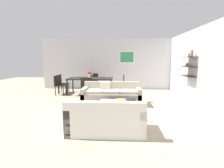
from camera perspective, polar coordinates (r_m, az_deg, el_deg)
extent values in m
plane|color=tan|center=(6.05, -0.59, -7.31)|extent=(18.00, 18.00, 0.00)
cube|color=silver|center=(9.35, 2.59, 6.60)|extent=(8.40, 0.06, 2.70)
cube|color=white|center=(9.31, 4.96, 8.84)|extent=(0.82, 0.02, 0.67)
cube|color=#338C59|center=(9.29, 4.96, 8.84)|extent=(0.69, 0.01, 0.54)
cube|color=silver|center=(6.96, 25.62, 5.19)|extent=(0.06, 8.20, 2.70)
cube|color=black|center=(6.96, 24.23, 8.17)|extent=(0.28, 0.90, 0.02)
cube|color=black|center=(6.97, 24.06, 5.29)|extent=(0.28, 0.90, 0.02)
cube|color=black|center=(6.99, 23.89, 2.43)|extent=(0.28, 0.90, 0.02)
cylinder|color=olive|center=(6.78, 24.91, 9.17)|extent=(0.10, 0.10, 0.22)
sphere|color=#D85933|center=(7.14, 23.58, 6.03)|extent=(0.14, 0.14, 0.14)
cylinder|color=teal|center=(7.01, 24.12, 8.76)|extent=(0.07, 0.07, 0.12)
cube|color=#4C1E19|center=(6.85, 24.35, 2.52)|extent=(0.20, 0.28, 0.03)
cube|color=#B2A893|center=(6.29, -0.14, -4.74)|extent=(2.10, 0.90, 0.42)
cube|color=#B2A893|center=(6.58, 0.03, -0.70)|extent=(2.10, 0.16, 0.36)
cube|color=#B2A893|center=(6.40, -8.97, -3.79)|extent=(0.14, 0.90, 0.60)
cube|color=#B2A893|center=(6.29, 8.82, -3.99)|extent=(0.14, 0.90, 0.60)
cube|color=#B2A893|center=(6.26, -5.73, -2.41)|extent=(0.59, 0.70, 0.10)
cube|color=#B2A893|center=(6.20, -0.17, -2.48)|extent=(0.59, 0.70, 0.10)
cube|color=#B2A893|center=(6.19, 5.45, -2.52)|extent=(0.59, 0.70, 0.10)
cube|color=beige|center=(6.42, -2.31, -0.93)|extent=(0.37, 0.15, 0.36)
cube|color=white|center=(4.00, -1.92, -12.53)|extent=(1.68, 0.90, 0.42)
cube|color=white|center=(3.52, -2.46, -8.74)|extent=(1.68, 0.16, 0.36)
cube|color=white|center=(3.98, 9.42, -11.36)|extent=(0.14, 0.90, 0.60)
cube|color=white|center=(4.10, -12.90, -10.85)|extent=(0.14, 0.90, 0.60)
cube|color=white|center=(3.94, 3.26, -8.86)|extent=(0.68, 0.70, 0.10)
cube|color=white|center=(4.00, -6.95, -8.66)|extent=(0.68, 0.70, 0.10)
cube|color=white|center=(3.69, -0.99, -7.94)|extent=(0.37, 0.17, 0.36)
cube|color=black|center=(5.11, 2.09, -8.08)|extent=(1.07, 1.04, 0.38)
cylinder|color=#99844C|center=(5.10, 2.84, -5.52)|extent=(0.34, 0.34, 0.06)
torus|color=#99844C|center=(5.10, 2.84, -5.17)|extent=(0.34, 0.34, 0.02)
cylinder|color=silver|center=(4.95, 4.68, -5.96)|extent=(0.06, 0.06, 0.07)
sphere|color=red|center=(5.06, 0.00, -5.50)|extent=(0.09, 0.09, 0.09)
cube|color=black|center=(8.05, -7.14, 1.83)|extent=(2.05, 1.02, 0.04)
cylinder|color=black|center=(7.89, -14.59, -1.25)|extent=(0.06, 0.06, 0.71)
cylinder|color=black|center=(7.54, -0.43, -1.41)|extent=(0.06, 0.06, 0.71)
cylinder|color=black|center=(8.75, -12.83, -0.27)|extent=(0.06, 0.06, 0.71)
cylinder|color=black|center=(8.43, -0.07, -0.38)|extent=(0.06, 0.06, 0.71)
cube|color=black|center=(7.28, -8.23, -1.26)|extent=(0.44, 0.44, 0.04)
cube|color=black|center=(7.05, -8.58, 0.35)|extent=(0.44, 0.04, 0.43)
cylinder|color=black|center=(7.46, -6.57, -2.75)|extent=(0.04, 0.04, 0.41)
cylinder|color=black|center=(7.53, -9.28, -2.70)|extent=(0.04, 0.04, 0.41)
cylinder|color=black|center=(7.11, -7.05, -3.30)|extent=(0.04, 0.04, 0.41)
cylinder|color=black|center=(7.18, -9.88, -3.25)|extent=(0.04, 0.04, 0.41)
cube|color=black|center=(8.64, -15.67, 0.03)|extent=(0.44, 0.44, 0.04)
cube|color=black|center=(8.68, -16.98, 1.57)|extent=(0.04, 0.44, 0.43)
cylinder|color=black|center=(8.45, -14.84, -1.67)|extent=(0.04, 0.04, 0.41)
cylinder|color=black|center=(8.79, -14.12, -1.26)|extent=(0.04, 0.04, 0.41)
cylinder|color=black|center=(8.57, -17.13, -1.63)|extent=(0.04, 0.04, 0.41)
cylinder|color=black|center=(8.90, -16.34, -1.23)|extent=(0.04, 0.04, 0.41)
cube|color=black|center=(8.21, -16.68, -0.44)|extent=(0.44, 0.44, 0.04)
cube|color=black|center=(8.25, -18.06, 1.19)|extent=(0.04, 0.44, 0.43)
cylinder|color=black|center=(8.02, -15.83, -2.23)|extent=(0.04, 0.04, 0.41)
cylinder|color=black|center=(8.36, -15.04, -1.79)|extent=(0.04, 0.04, 0.41)
cylinder|color=black|center=(8.14, -18.23, -2.18)|extent=(0.04, 0.04, 0.41)
cylinder|color=black|center=(8.47, -17.36, -1.74)|extent=(0.04, 0.04, 0.41)
cube|color=black|center=(8.19, 2.51, -0.11)|extent=(0.44, 0.44, 0.04)
cube|color=black|center=(8.16, 3.92, 1.51)|extent=(0.04, 0.44, 0.43)
cylinder|color=black|center=(8.41, 1.28, -1.44)|extent=(0.04, 0.04, 0.41)
cylinder|color=black|center=(8.05, 1.21, -1.87)|extent=(0.04, 0.04, 0.41)
cylinder|color=black|center=(8.40, 3.74, -1.46)|extent=(0.04, 0.04, 0.41)
cylinder|color=black|center=(8.05, 3.77, -1.89)|extent=(0.04, 0.04, 0.41)
cube|color=black|center=(8.90, -6.17, 0.52)|extent=(0.44, 0.44, 0.04)
cube|color=black|center=(9.06, -6.00, 2.17)|extent=(0.44, 0.04, 0.43)
cylinder|color=black|center=(8.78, -7.49, -1.08)|extent=(0.04, 0.04, 0.41)
cylinder|color=black|center=(8.73, -5.17, -1.11)|extent=(0.04, 0.04, 0.41)
cylinder|color=black|center=(9.13, -7.09, -0.71)|extent=(0.04, 0.04, 0.41)
cylinder|color=black|center=(9.08, -4.85, -0.74)|extent=(0.04, 0.04, 0.41)
cylinder|color=silver|center=(8.07, -1.79, 2.08)|extent=(0.06, 0.06, 0.01)
cylinder|color=silver|center=(8.07, -1.80, 2.32)|extent=(0.01, 0.01, 0.06)
cylinder|color=silver|center=(8.06, -1.80, 2.86)|extent=(0.07, 0.07, 0.09)
cylinder|color=silver|center=(8.48, -6.61, 2.33)|extent=(0.06, 0.06, 0.01)
cylinder|color=silver|center=(8.48, -6.62, 2.60)|extent=(0.01, 0.01, 0.07)
cylinder|color=silver|center=(8.47, -6.62, 3.13)|extent=(0.07, 0.07, 0.09)
cylinder|color=silver|center=(8.08, -12.48, 1.90)|extent=(0.06, 0.06, 0.01)
cylinder|color=silver|center=(8.08, -12.49, 2.14)|extent=(0.01, 0.01, 0.06)
cylinder|color=silver|center=(8.07, -12.50, 2.71)|extent=(0.06, 0.06, 0.10)
cylinder|color=silver|center=(8.33, -12.02, 2.09)|extent=(0.06, 0.06, 0.01)
cylinder|color=silver|center=(8.32, -12.03, 2.41)|extent=(0.01, 0.01, 0.09)
cylinder|color=silver|center=(8.31, -12.05, 2.97)|extent=(0.06, 0.06, 0.07)
cylinder|color=silver|center=(7.60, -7.73, 1.62)|extent=(0.06, 0.06, 0.01)
cylinder|color=silver|center=(7.60, -7.74, 1.96)|extent=(0.01, 0.01, 0.09)
cylinder|color=silver|center=(7.59, -7.75, 2.60)|extent=(0.06, 0.06, 0.08)
cylinder|color=silver|center=(8.06, -7.51, 2.67)|extent=(0.11, 0.11, 0.19)
sphere|color=red|center=(8.04, -7.53, 3.78)|extent=(0.16, 0.16, 0.16)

